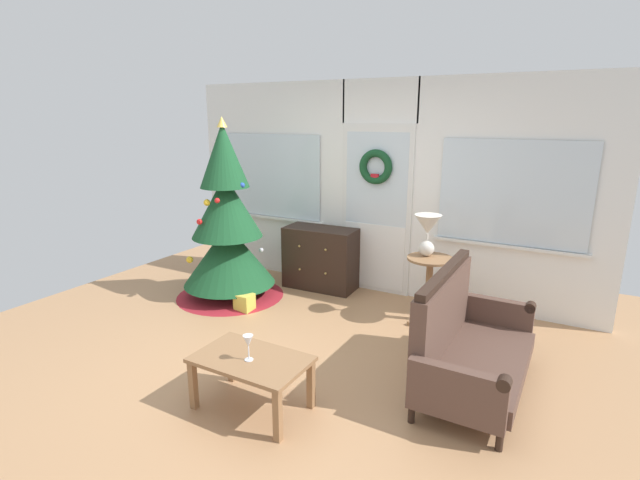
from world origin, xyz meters
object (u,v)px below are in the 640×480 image
object	(u,v)px
table_lamp	(428,230)
gift_box	(244,302)
settee_sofa	(465,342)
dresser_cabinet	(320,258)
side_table	(429,276)
christmas_tree	(227,232)
coffee_table	(251,365)
wine_glass	(248,342)

from	to	relation	value
table_lamp	gift_box	size ratio (longest dim) A/B	2.31
settee_sofa	table_lamp	world-z (taller)	table_lamp
dresser_cabinet	side_table	bearing A→B (deg)	-12.69
settee_sofa	gift_box	bearing A→B (deg)	172.03
dresser_cabinet	side_table	xyz separation A→B (m)	(1.49, -0.34, 0.11)
christmas_tree	side_table	distance (m)	2.38
side_table	settee_sofa	bearing A→B (deg)	-60.42
settee_sofa	gift_box	world-z (taller)	settee_sofa
gift_box	coffee_table	bearing A→B (deg)	-50.37
christmas_tree	table_lamp	distance (m)	2.32
dresser_cabinet	gift_box	xyz separation A→B (m)	(-0.39, -1.06, -0.29)
wine_glass	gift_box	distance (m)	1.96
wine_glass	gift_box	bearing A→B (deg)	129.15
table_lamp	wine_glass	size ratio (longest dim) A/B	2.26
christmas_tree	wine_glass	size ratio (longest dim) A/B	10.91
christmas_tree	gift_box	xyz separation A→B (m)	(0.43, -0.28, -0.71)
christmas_tree	coffee_table	size ratio (longest dim) A/B	2.52
settee_sofa	wine_glass	size ratio (longest dim) A/B	7.71
settee_sofa	table_lamp	xyz separation A→B (m)	(-0.67, 1.12, 0.61)
table_lamp	dresser_cabinet	bearing A→B (deg)	168.32
side_table	coffee_table	distance (m)	2.28
settee_sofa	table_lamp	size ratio (longest dim) A/B	3.42
coffee_table	gift_box	xyz separation A→B (m)	(-1.20, 1.44, -0.26)
table_lamp	gift_box	bearing A→B (deg)	-157.23
table_lamp	wine_glass	distance (m)	2.37
table_lamp	wine_glass	world-z (taller)	table_lamp
christmas_tree	settee_sofa	world-z (taller)	christmas_tree
dresser_cabinet	coffee_table	world-z (taller)	dresser_cabinet
coffee_table	wine_glass	world-z (taller)	wine_glass
coffee_table	wine_glass	xyz separation A→B (m)	(0.01, -0.03, 0.20)
side_table	table_lamp	xyz separation A→B (m)	(-0.06, 0.04, 0.49)
dresser_cabinet	side_table	world-z (taller)	dresser_cabinet
side_table	gift_box	world-z (taller)	side_table
wine_glass	gift_box	xyz separation A→B (m)	(-1.20, 1.48, -0.46)
christmas_tree	side_table	xyz separation A→B (m)	(2.32, 0.45, -0.30)
christmas_tree	table_lamp	bearing A→B (deg)	12.13
wine_glass	gift_box	world-z (taller)	wine_glass
christmas_tree	table_lamp	world-z (taller)	christmas_tree
side_table	coffee_table	bearing A→B (deg)	-107.68
dresser_cabinet	coffee_table	bearing A→B (deg)	-72.28
table_lamp	settee_sofa	bearing A→B (deg)	-59.00
dresser_cabinet	table_lamp	xyz separation A→B (m)	(1.43, -0.30, 0.60)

